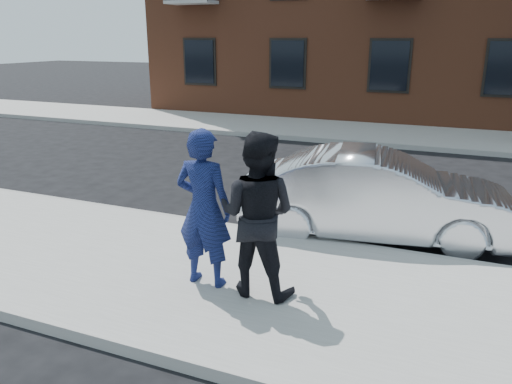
% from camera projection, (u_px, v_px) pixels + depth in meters
% --- Properties ---
extents(ground, '(100.00, 100.00, 0.00)m').
position_uv_depth(ground, '(231.00, 279.00, 6.86)').
color(ground, black).
rests_on(ground, ground).
extents(near_sidewalk, '(50.00, 3.50, 0.15)m').
position_uv_depth(near_sidewalk, '(223.00, 282.00, 6.61)').
color(near_sidewalk, '#97958F').
rests_on(near_sidewalk, ground).
extents(near_curb, '(50.00, 0.10, 0.15)m').
position_uv_depth(near_curb, '(271.00, 235.00, 8.20)').
color(near_curb, '#999691').
rests_on(near_curb, ground).
extents(far_sidewalk, '(50.00, 3.50, 0.15)m').
position_uv_depth(far_sidewalk, '(374.00, 133.00, 16.75)').
color(far_sidewalk, '#97958F').
rests_on(far_sidewalk, ground).
extents(far_curb, '(50.00, 0.10, 0.15)m').
position_uv_depth(far_curb, '(364.00, 144.00, 15.17)').
color(far_curb, '#999691').
rests_on(far_curb, ground).
extents(silver_sedan, '(4.54, 2.16, 1.44)m').
position_uv_depth(silver_sedan, '(378.00, 196.00, 8.10)').
color(silver_sedan, silver).
rests_on(silver_sedan, ground).
extents(man_hoodie, '(0.74, 0.53, 2.02)m').
position_uv_depth(man_hoodie, '(204.00, 208.00, 6.17)').
color(man_hoodie, navy).
rests_on(man_hoodie, near_sidewalk).
extents(man_peacoat, '(1.01, 0.80, 2.02)m').
position_uv_depth(man_peacoat, '(257.00, 215.00, 5.95)').
color(man_peacoat, black).
rests_on(man_peacoat, near_sidewalk).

